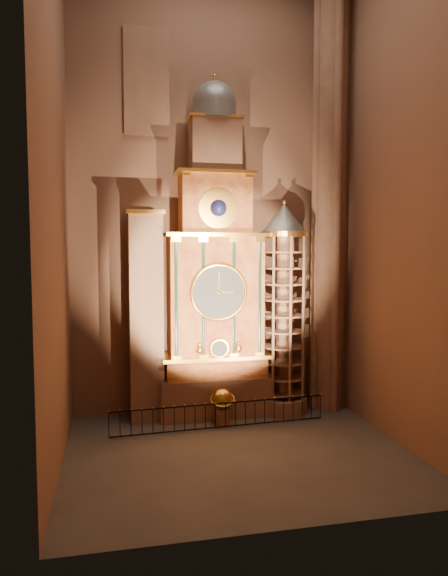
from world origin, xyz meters
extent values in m
plane|color=#383330|center=(0.00, 0.00, 0.00)|extent=(14.00, 14.00, 0.00)
plane|color=brown|center=(0.00, 6.00, 11.00)|extent=(22.00, 0.00, 22.00)
plane|color=brown|center=(-7.00, 0.00, 11.00)|extent=(0.00, 22.00, 22.00)
plane|color=brown|center=(7.00, 0.00, 11.00)|extent=(0.00, 22.00, 22.00)
cube|color=#8C634C|center=(0.00, 5.00, 1.00)|extent=(5.60, 2.20, 2.00)
cube|color=maroon|center=(0.00, 5.00, 2.50)|extent=(5.00, 2.00, 1.00)
cube|color=#FFBB4B|center=(0.00, 4.95, 3.05)|extent=(5.40, 2.30, 0.18)
cube|color=maroon|center=(0.00, 5.00, 6.00)|extent=(4.60, 2.00, 6.00)
cylinder|color=black|center=(-2.05, 4.14, 6.00)|extent=(0.32, 0.32, 5.60)
cylinder|color=black|center=(-0.75, 4.14, 6.00)|extent=(0.32, 0.32, 5.60)
cylinder|color=black|center=(0.75, 4.14, 6.00)|extent=(0.32, 0.32, 5.60)
cylinder|color=black|center=(2.05, 4.14, 6.00)|extent=(0.32, 0.32, 5.60)
cube|color=#FFBB4B|center=(0.00, 4.95, 9.05)|extent=(5.00, 2.25, 0.18)
cylinder|color=#2D3033|center=(0.00, 3.99, 6.30)|extent=(2.60, 0.12, 2.60)
torus|color=#FFBB4B|center=(0.00, 3.94, 6.30)|extent=(2.80, 0.16, 2.80)
cylinder|color=#FFBB4B|center=(0.00, 3.84, 3.60)|extent=(0.90, 0.10, 0.90)
sphere|color=#FFBB4B|center=(-0.95, 3.89, 3.55)|extent=(0.36, 0.36, 0.36)
sphere|color=#FFBB4B|center=(0.95, 3.89, 3.55)|extent=(0.36, 0.36, 0.36)
cube|color=maroon|center=(0.00, 5.00, 10.50)|extent=(3.40, 1.80, 3.00)
sphere|color=#0D1543|center=(0.00, 4.09, 10.30)|extent=(0.80, 0.80, 0.80)
cube|color=#FFBB4B|center=(0.00, 4.95, 12.05)|extent=(3.80, 2.00, 0.15)
cube|color=#8C634C|center=(0.00, 5.00, 13.30)|extent=(2.40, 1.60, 2.60)
sphere|color=slate|center=(0.00, 5.00, 15.40)|extent=(2.10, 2.10, 2.10)
cylinder|color=#FFBB4B|center=(0.00, 5.00, 16.30)|extent=(0.14, 0.14, 0.80)
cube|color=#8C634C|center=(-3.40, 5.00, 5.00)|extent=(1.60, 1.40, 10.00)
cube|color=#FFBB4B|center=(-3.40, 4.58, 3.00)|extent=(1.35, 0.10, 2.10)
cube|color=#541F16|center=(-3.40, 4.52, 3.00)|extent=(1.05, 0.04, 1.75)
cube|color=#FFBB4B|center=(-3.40, 4.58, 5.60)|extent=(1.35, 0.10, 2.10)
cube|color=#541F16|center=(-3.40, 4.52, 5.60)|extent=(1.05, 0.04, 1.75)
cube|color=#FFBB4B|center=(-3.40, 4.58, 8.20)|extent=(1.35, 0.10, 2.10)
cube|color=#541F16|center=(-3.40, 4.52, 8.20)|extent=(1.05, 0.04, 1.75)
cube|color=#FFBB4B|center=(-3.40, 5.00, 10.10)|extent=(1.80, 1.60, 0.20)
cylinder|color=#8C634C|center=(3.50, 4.70, 0.40)|extent=(2.50, 2.50, 0.80)
cylinder|color=#8C634C|center=(3.50, 4.70, 4.90)|extent=(0.70, 0.70, 8.20)
cylinder|color=#FFBB4B|center=(3.50, 4.70, 9.10)|extent=(2.40, 2.40, 0.25)
cone|color=slate|center=(3.50, 4.70, 9.90)|extent=(2.30, 2.30, 1.50)
sphere|color=#FFBB4B|center=(3.50, 4.70, 10.70)|extent=(0.20, 0.20, 0.20)
cylinder|color=#8C634C|center=(6.10, 5.00, 11.00)|extent=(1.60, 1.60, 22.00)
cylinder|color=#8C634C|center=(6.90, 5.00, 11.00)|extent=(0.44, 0.44, 22.00)
cylinder|color=#8C634C|center=(5.30, 5.00, 11.00)|extent=(0.44, 0.44, 22.00)
cylinder|color=#8C634C|center=(6.10, 5.80, 11.00)|extent=(0.44, 0.44, 22.00)
cylinder|color=#8C634C|center=(6.10, 4.20, 11.00)|extent=(0.44, 0.44, 22.00)
cube|color=navy|center=(-3.20, 5.94, 16.50)|extent=(2.00, 0.10, 5.00)
cube|color=#8C634C|center=(-3.20, 5.88, 16.50)|extent=(2.20, 0.06, 5.20)
cylinder|color=#8C634C|center=(0.07, 3.48, 0.37)|extent=(0.64, 0.64, 0.75)
sphere|color=gold|center=(0.07, 3.48, 1.23)|extent=(0.96, 0.96, 0.96)
torus|color=gold|center=(0.07, 3.48, 1.23)|extent=(1.38, 1.33, 0.52)
cube|color=black|center=(-0.16, 2.83, 1.22)|extent=(10.14, 0.60, 0.05)
cube|color=black|center=(-0.16, 2.83, 0.10)|extent=(10.14, 0.60, 0.05)
camera|label=1|loc=(-4.93, -19.97, 8.36)|focal=32.00mm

